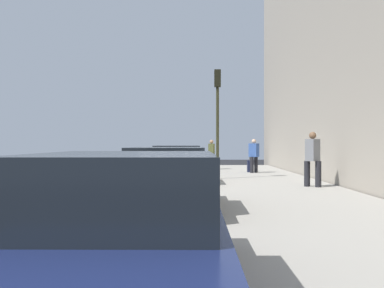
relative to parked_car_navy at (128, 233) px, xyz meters
The scene contains 12 objects.
ground_plane 12.23m from the parked_car_navy, ahead, with size 56.00×56.00×0.00m, color black.
sidewalk 12.65m from the parked_car_navy, 14.85° to the right, with size 28.00×4.60×0.15m, color #A39E93.
lane_stripe_centre 12.66m from the parked_car_navy, 14.96° to the left, with size 28.00×0.14×0.01m, color gold.
snow_bank_curb 13.02m from the parked_car_navy, ahead, with size 7.65×0.56×0.22m, color white.
parked_car_navy is the anchor object (origin of this frame).
parked_car_black 5.81m from the parked_car_navy, ahead, with size 4.39×1.95×1.51m.
parked_car_charcoal 12.54m from the parked_car_navy, ahead, with size 4.54×1.93×1.51m.
pedestrian_blue_coat 18.69m from the parked_car_navy, 11.07° to the right, with size 0.50×0.52×1.65m.
pedestrian_olive_coat 21.30m from the parked_car_navy, ahead, with size 0.50×0.53×1.63m.
pedestrian_grey_coat 11.96m from the parked_car_navy, 22.56° to the right, with size 0.58×0.56×1.83m.
traffic_light_pole 14.80m from the parked_car_navy, ahead, with size 0.35×0.26×4.44m.
rolling_suitcase 19.15m from the parked_car_navy, 10.33° to the right, with size 0.34×0.22×0.94m.
Camera 1 is at (-16.58, -0.68, 1.61)m, focal length 43.40 mm.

